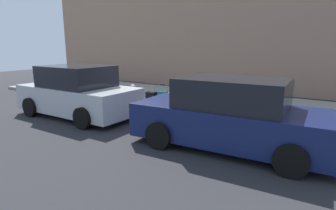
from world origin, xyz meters
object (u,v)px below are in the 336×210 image
bollard_post (117,92)px  parked_car_silver_1 (78,93)px  suitcase_teal_6 (163,99)px  suitcase_black_0 (246,108)px  suitcase_maroon_3 (199,101)px  suitcase_red_2 (213,104)px  suitcase_black_7 (151,99)px  parking_meter (291,95)px  fire_hydrant (133,93)px  suitcase_navy_1 (230,107)px  suitcase_silver_4 (186,103)px  parked_car_navy_0 (231,116)px  suitcase_olive_5 (173,101)px

bollard_post → parked_car_silver_1: (-0.15, 2.04, 0.29)m
suitcase_teal_6 → parked_car_silver_1: 2.98m
suitcase_black_0 → suitcase_maroon_3: 1.58m
suitcase_red_2 → bollard_post: suitcase_red_2 is taller
suitcase_black_7 → parking_meter: parking_meter is taller
suitcase_maroon_3 → suitcase_red_2: bearing=176.5°
suitcase_teal_6 → fire_hydrant: 1.42m
suitcase_navy_1 → suitcase_maroon_3: size_ratio=0.80×
suitcase_silver_4 → suitcase_maroon_3: bearing=177.9°
parked_car_silver_1 → suitcase_teal_6: bearing=-131.8°
suitcase_red_2 → parked_car_navy_0: bearing=123.0°
suitcase_red_2 → suitcase_teal_6: size_ratio=1.15×
suitcase_navy_1 → suitcase_olive_5: (2.11, 0.05, -0.01)m
suitcase_red_2 → suitcase_silver_4: suitcase_red_2 is taller
suitcase_olive_5 → parked_car_navy_0: bearing=143.9°
suitcase_black_0 → suitcase_silver_4: bearing=0.1°
suitcase_olive_5 → fire_hydrant: bearing=-0.7°
suitcase_maroon_3 → suitcase_navy_1: bearing=-178.4°
suitcase_silver_4 → suitcase_black_7: suitcase_black_7 is taller
suitcase_black_7 → parked_car_navy_0: 4.44m
suitcase_silver_4 → suitcase_teal_6: 0.98m
suitcase_maroon_3 → parking_meter: 2.83m
suitcase_silver_4 → parking_meter: parking_meter is taller
suitcase_maroon_3 → suitcase_black_7: (1.97, 0.07, -0.11)m
suitcase_red_2 → suitcase_olive_5: suitcase_red_2 is taller
parking_meter → suitcase_maroon_3: bearing=5.3°
parked_car_navy_0 → suitcase_maroon_3: bearing=-48.6°
suitcase_silver_4 → suitcase_black_7: (1.44, 0.09, -0.00)m
suitcase_silver_4 → fire_hydrant: bearing=0.3°
fire_hydrant → parking_meter: 5.73m
fire_hydrant → suitcase_teal_6: bearing=-179.3°
suitcase_navy_1 → bollard_post: (4.70, 0.17, 0.06)m
suitcase_teal_6 → fire_hydrant: size_ratio=1.18×
suitcase_teal_6 → parking_meter: parking_meter is taller
suitcase_black_0 → suitcase_teal_6: bearing=0.0°
suitcase_silver_4 → parked_car_silver_1: (2.95, 2.20, 0.38)m
suitcase_navy_1 → suitcase_olive_5: bearing=1.2°
suitcase_silver_4 → parked_car_silver_1: bearing=36.7°
suitcase_black_7 → suitcase_olive_5: bearing=-176.6°
suitcase_red_2 → suitcase_silver_4: 1.07m
suitcase_silver_4 → parked_car_navy_0: parked_car_navy_0 is taller
parking_meter → suitcase_red_2: bearing=7.3°
suitcase_silver_4 → parked_car_silver_1: size_ratio=0.14×
bollard_post → parked_car_silver_1: parked_car_silver_1 is taller
parked_car_silver_1 → suitcase_black_7: bearing=-125.6°
suitcase_black_0 → bollard_post: (5.21, 0.17, 0.01)m
bollard_post → suitcase_navy_1: bearing=-177.9°
fire_hydrant → parked_car_silver_1: bearing=75.8°
suitcase_black_7 → suitcase_red_2: bearing=-179.1°
suitcase_black_0 → suitcase_navy_1: suitcase_navy_1 is taller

